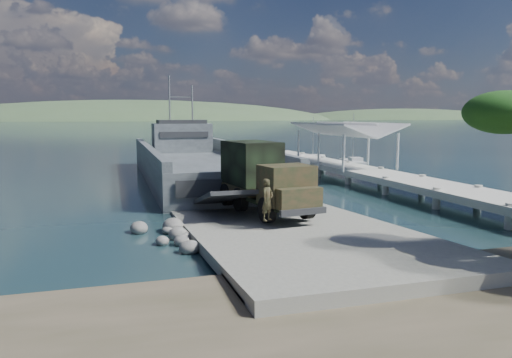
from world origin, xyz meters
The scene contains 10 objects.
ground centered at (0.00, 0.00, 0.00)m, with size 1400.00×1400.00×0.00m, color #18343B.
boat_ramp centered at (0.00, -1.00, 0.25)m, with size 10.00×18.00×0.50m, color slate.
shoreline_rocks centered at (-6.20, 0.50, 0.00)m, with size 3.20×5.60×0.90m, color #60605E, non-canonical shape.
distant_headlands centered at (50.00, 560.00, 0.00)m, with size 1000.00×240.00×48.00m, color #425B39, non-canonical shape.
pier centered at (13.00, 18.77, 1.60)m, with size 6.40×44.00×6.10m.
landing_craft centered at (-0.39, 23.16, 0.91)m, with size 10.12×37.68×11.14m.
military_truck centered at (-0.19, 4.24, 2.44)m, with size 3.71×8.68×3.90m.
soldier centered at (-1.32, -0.07, 1.51)m, with size 0.74×0.49×2.03m, color #1E2E19.
sailboat_near centered at (19.22, 29.72, 0.34)m, with size 2.30×5.38×6.35m.
sailboat_far centered at (16.72, 35.52, 0.32)m, with size 2.84×5.05×5.91m.
Camera 1 is at (-8.83, -22.51, 5.96)m, focal length 35.00 mm.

